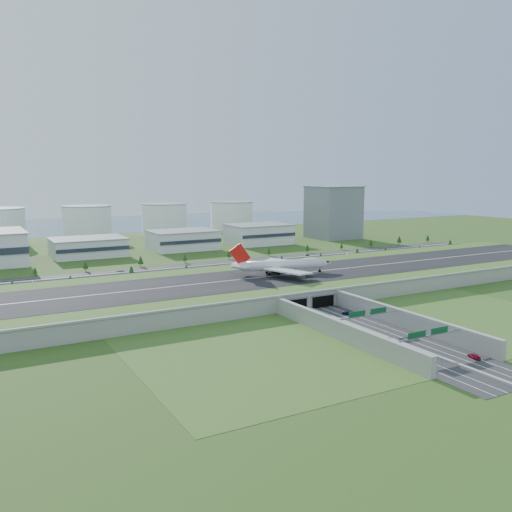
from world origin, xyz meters
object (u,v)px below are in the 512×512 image
car_0 (347,328)px  car_7 (120,270)px  boeing_747 (282,265)px  car_1 (402,351)px  car_3 (474,356)px  car_2 (347,313)px  car_6 (350,254)px  car_5 (307,255)px  office_tower (333,213)px  car_4 (34,283)px

car_0 → car_7: size_ratio=0.79×
boeing_747 → car_7: (-72.96, 100.21, -12.80)m
car_1 → car_0: bearing=65.5°
boeing_747 → car_7: 124.62m
car_0 → car_3: car_3 is taller
boeing_747 → car_2: boeing_747 is taller
car_6 → car_3: bearing=159.9°
car_3 → car_5: car_3 is taller
car_2 → car_7: bearing=-91.7°
car_3 → boeing_747: bearing=-77.7°
car_3 → car_5: (90.65, 243.06, -0.18)m
car_3 → car_7: (-67.54, 246.34, -0.05)m
office_tower → car_6: 125.28m
car_5 → car_6: (36.63, -11.52, 0.15)m
car_0 → car_7: bearing=107.6°
car_7 → car_5: bearing=106.8°
car_1 → car_2: car_2 is taller
car_4 → car_2: bearing=-146.6°
car_1 → office_tower: bearing=34.8°
boeing_747 → car_2: 73.84m
car_1 → car_2: bearing=49.9°
boeing_747 → car_1: 131.56m
car_2 → car_5: car_2 is taller
car_1 → car_6: size_ratio=0.76×
car_4 → car_5: size_ratio=1.07×
car_0 → car_3: 56.00m
car_3 → car_0: bearing=-56.6°
car_4 → car_5: (217.11, 13.06, -0.07)m
car_0 → car_4: 207.52m
office_tower → car_4: office_tower is taller
car_3 → car_4: 262.47m
office_tower → car_5: (-98.02, -94.40, -26.71)m
car_2 → car_3: bearing=68.4°
boeing_747 → car_3: boeing_747 is taller
office_tower → car_2: size_ratio=9.66×
car_0 → car_6: size_ratio=0.75×
car_1 → car_3: size_ratio=0.76×
car_6 → car_0: bearing=149.5°
car_1 → car_6: bearing=33.4°
office_tower → car_0: office_tower is taller
car_1 → car_3: (19.62, -17.61, 0.12)m
car_1 → car_5: size_ratio=1.10×
car_7 → car_3: bearing=33.3°
car_4 → car_7: size_ratio=0.78×
car_4 → car_0: bearing=-153.8°
boeing_747 → car_6: 149.37m
office_tower → car_6: office_tower is taller
car_2 → boeing_747: bearing=-118.1°
office_tower → car_2: bearing=-125.8°
boeing_747 → car_1: boeing_747 is taller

